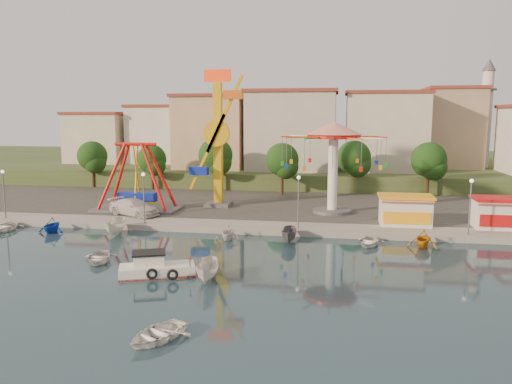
% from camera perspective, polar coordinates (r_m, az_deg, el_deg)
% --- Properties ---
extents(ground, '(200.00, 200.00, 0.00)m').
position_cam_1_polar(ground, '(39.00, -8.69, -8.77)').
color(ground, '#152D3C').
rests_on(ground, ground).
extents(quay_deck, '(200.00, 100.00, 0.60)m').
position_cam_1_polar(quay_deck, '(98.70, 2.46, 2.07)').
color(quay_deck, '#9E998E').
rests_on(quay_deck, ground).
extents(asphalt_pad, '(90.00, 28.00, 0.01)m').
position_cam_1_polar(asphalt_pad, '(67.29, -0.82, -0.76)').
color(asphalt_pad, '#4C4944').
rests_on(asphalt_pad, quay_deck).
extents(hill_terrace, '(200.00, 60.00, 3.00)m').
position_cam_1_polar(hill_terrace, '(103.51, 2.79, 3.04)').
color(hill_terrace, '#384C26').
rests_on(hill_terrace, ground).
extents(pirate_ship_ride, '(10.00, 5.00, 8.00)m').
position_cam_1_polar(pirate_ship_ride, '(60.31, -13.48, 1.54)').
color(pirate_ship_ride, '#59595E').
rests_on(pirate_ship_ride, quay_deck).
extents(kamikaze_tower, '(4.99, 3.10, 16.50)m').
position_cam_1_polar(kamikaze_tower, '(60.68, -4.21, 5.75)').
color(kamikaze_tower, '#59595E').
rests_on(kamikaze_tower, quay_deck).
extents(wave_swinger, '(11.60, 11.60, 10.40)m').
position_cam_1_polar(wave_swinger, '(57.22, 8.84, 5.13)').
color(wave_swinger, '#59595E').
rests_on(wave_swinger, quay_deck).
extents(booth_left, '(5.40, 3.78, 3.08)m').
position_cam_1_polar(booth_left, '(53.14, 16.67, -1.96)').
color(booth_left, white).
rests_on(booth_left, quay_deck).
extents(booth_mid, '(5.40, 3.78, 3.08)m').
position_cam_1_polar(booth_mid, '(55.08, 26.13, -2.12)').
color(booth_mid, white).
rests_on(booth_mid, quay_deck).
extents(lamp_post_0, '(0.14, 0.14, 5.00)m').
position_cam_1_polar(lamp_post_0, '(60.70, -26.83, -0.34)').
color(lamp_post_0, '#59595E').
rests_on(lamp_post_0, quay_deck).
extents(lamp_post_1, '(0.14, 0.14, 5.00)m').
position_cam_1_polar(lamp_post_1, '(52.90, -12.68, -0.82)').
color(lamp_post_1, '#59595E').
rests_on(lamp_post_1, quay_deck).
extents(lamp_post_2, '(0.14, 0.14, 5.00)m').
position_cam_1_polar(lamp_post_2, '(49.23, 4.87, -1.33)').
color(lamp_post_2, '#59595E').
rests_on(lamp_post_2, quay_deck).
extents(lamp_post_3, '(0.14, 0.14, 5.00)m').
position_cam_1_polar(lamp_post_3, '(50.60, 23.25, -1.74)').
color(lamp_post_3, '#59595E').
rests_on(lamp_post_3, quay_deck).
extents(tree_0, '(4.60, 4.60, 7.19)m').
position_cam_1_polar(tree_0, '(81.79, -18.20, 3.92)').
color(tree_0, '#382314').
rests_on(tree_0, quay_deck).
extents(tree_1, '(4.35, 4.35, 6.80)m').
position_cam_1_polar(tree_1, '(77.03, -11.81, 3.70)').
color(tree_1, '#382314').
rests_on(tree_1, quay_deck).
extents(tree_2, '(5.02, 5.02, 7.85)m').
position_cam_1_polar(tree_2, '(73.54, -4.65, 4.19)').
color(tree_2, '#382314').
rests_on(tree_2, quay_deck).
extents(tree_3, '(4.68, 4.68, 7.32)m').
position_cam_1_polar(tree_3, '(70.39, 3.01, 3.71)').
color(tree_3, '#382314').
rests_on(tree_3, quay_deck).
extents(tree_4, '(4.86, 4.86, 7.60)m').
position_cam_1_polar(tree_4, '(72.97, 11.12, 3.88)').
color(tree_4, '#382314').
rests_on(tree_4, quay_deck).
extents(tree_5, '(4.83, 4.83, 7.54)m').
position_cam_1_polar(tree_5, '(72.18, 19.14, 3.49)').
color(tree_5, '#382314').
rests_on(tree_5, quay_deck).
extents(building_0, '(9.26, 9.53, 11.87)m').
position_cam_1_polar(building_0, '(93.10, -19.77, 6.50)').
color(building_0, beige).
rests_on(building_0, hill_terrace).
extents(building_1, '(12.33, 9.01, 8.63)m').
position_cam_1_polar(building_1, '(92.91, -11.57, 5.83)').
color(building_1, silver).
rests_on(building_1, hill_terrace).
extents(building_2, '(11.95, 9.28, 11.23)m').
position_cam_1_polar(building_2, '(89.59, -3.53, 6.72)').
color(building_2, tan).
rests_on(building_2, hill_terrace).
extents(building_3, '(12.59, 10.50, 9.20)m').
position_cam_1_polar(building_3, '(84.46, 5.20, 5.90)').
color(building_3, beige).
rests_on(building_3, hill_terrace).
extents(building_4, '(10.75, 9.23, 9.24)m').
position_cam_1_polar(building_4, '(87.95, 14.19, 5.79)').
color(building_4, beige).
rests_on(building_4, hill_terrace).
extents(building_5, '(12.77, 10.96, 11.21)m').
position_cam_1_polar(building_5, '(88.18, 23.01, 6.02)').
color(building_5, tan).
rests_on(building_5, hill_terrace).
extents(minaret, '(2.80, 2.80, 18.00)m').
position_cam_1_polar(minaret, '(92.59, 24.82, 8.45)').
color(minaret, silver).
rests_on(minaret, hill_terrace).
extents(cabin_motorboat, '(5.80, 3.86, 1.91)m').
position_cam_1_polar(cabin_motorboat, '(37.78, -11.42, -8.61)').
color(cabin_motorboat, white).
rests_on(cabin_motorboat, ground).
extents(rowboat_a, '(3.54, 4.21, 0.75)m').
position_cam_1_polar(rowboat_a, '(42.37, -17.49, -7.14)').
color(rowboat_a, silver).
rests_on(rowboat_a, ground).
extents(rowboat_b, '(3.95, 4.42, 0.75)m').
position_cam_1_polar(rowboat_b, '(27.57, -11.27, -15.57)').
color(rowboat_b, white).
rests_on(rowboat_b, ground).
extents(skiff, '(1.77, 3.95, 1.48)m').
position_cam_1_polar(skiff, '(36.01, -5.53, -8.96)').
color(skiff, silver).
rests_on(skiff, ground).
extents(van, '(6.79, 4.87, 1.82)m').
position_cam_1_polar(van, '(57.58, -13.75, -1.70)').
color(van, silver).
rests_on(van, quay_deck).
extents(moored_boat_0, '(3.36, 4.28, 0.81)m').
position_cam_1_polar(moored_boat_0, '(57.37, -26.80, -3.56)').
color(moored_boat_0, silver).
rests_on(moored_boat_0, ground).
extents(moored_boat_1, '(2.64, 3.04, 1.56)m').
position_cam_1_polar(moored_boat_1, '(54.38, -22.33, -3.49)').
color(moored_boat_1, '#1442B5').
rests_on(moored_boat_1, ground).
extents(moored_boat_2, '(2.07, 4.40, 1.64)m').
position_cam_1_polar(moored_boat_2, '(51.13, -15.74, -3.86)').
color(moored_boat_2, silver).
rests_on(moored_boat_2, ground).
extents(moored_boat_4, '(2.43, 2.80, 1.45)m').
position_cam_1_polar(moored_boat_4, '(47.53, -3.22, -4.60)').
color(moored_boat_4, silver).
rests_on(moored_boat_4, ground).
extents(moored_boat_5, '(1.39, 3.60, 1.39)m').
position_cam_1_polar(moored_boat_5, '(46.64, 3.83, -4.90)').
color(moored_boat_5, '#555459').
rests_on(moored_boat_5, ground).
extents(moored_boat_6, '(3.30, 4.02, 0.73)m').
position_cam_1_polar(moored_boat_6, '(46.62, 12.81, -5.53)').
color(moored_boat_6, silver).
rests_on(moored_boat_6, ground).
extents(moored_boat_7, '(3.52, 3.80, 1.64)m').
position_cam_1_polar(moored_boat_7, '(47.05, 18.56, -5.06)').
color(moored_boat_7, orange).
rests_on(moored_boat_7, ground).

